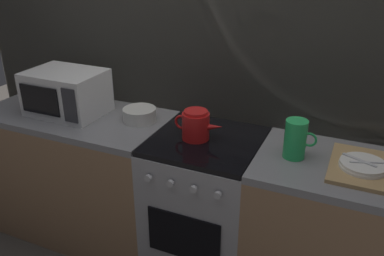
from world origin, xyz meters
The scene contains 9 objects.
back_wall centered at (0.00, 0.32, 1.20)m, with size 3.60×0.05×2.40m.
counter_left centered at (-0.90, 0.00, 0.45)m, with size 1.20×0.60×0.90m.
stove_unit centered at (0.00, 0.00, 0.45)m, with size 0.60×0.63×0.90m.
counter_right centered at (0.90, 0.00, 0.45)m, with size 1.20×0.60×0.90m.
microwave centered at (-0.94, 0.00, 1.04)m, with size 0.46×0.35×0.27m.
kettle centered at (-0.05, -0.02, 0.98)m, with size 0.28×0.15×0.17m.
mixing_bowl centered at (-0.46, 0.07, 0.94)m, with size 0.20×0.20×0.08m, color silver.
pitcher centered at (0.48, -0.01, 1.00)m, with size 0.16×0.11×0.20m.
dish_pile centered at (0.80, -0.01, 0.92)m, with size 0.30×0.40×0.06m.
Camera 1 is at (0.74, -1.86, 1.89)m, focal length 37.90 mm.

